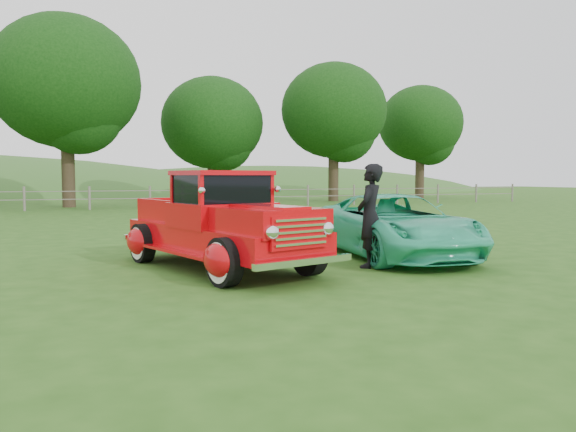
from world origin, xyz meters
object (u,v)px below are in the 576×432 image
object	(u,v)px
tree_mid_east	(334,111)
tree_far_east	(421,124)
tree_near_east	(212,123)
red_pickup	(221,225)
man	(370,216)
teal_sedan	(394,226)
tree_near_west	(66,82)

from	to	relation	value
tree_mid_east	tree_far_east	size ratio (longest dim) A/B	1.07
tree_near_east	tree_mid_east	size ratio (longest dim) A/B	0.88
tree_far_east	red_pickup	xyz separation A→B (m)	(-23.19, -28.21, -5.06)
man	teal_sedan	bearing A→B (deg)	177.08
tree_mid_east	man	size ratio (longest dim) A/B	4.94
tree_mid_east	man	distance (m)	28.95
tree_near_west	tree_far_east	bearing A→B (deg)	10.89
tree_near_west	tree_mid_east	distance (m)	17.13
tree_near_west	tree_mid_east	world-z (taller)	tree_near_west
tree_near_east	red_pickup	world-z (taller)	tree_near_east
tree_far_east	man	bearing A→B (deg)	-125.34
tree_far_east	tree_near_west	bearing A→B (deg)	-169.11
teal_sedan	man	bearing A→B (deg)	-133.48
tree_near_west	red_pickup	bearing A→B (deg)	-83.10
tree_near_east	tree_mid_east	bearing A→B (deg)	-14.04
tree_near_west	teal_sedan	size ratio (longest dim) A/B	2.21
tree_near_west	man	world-z (taller)	tree_near_west
tree_mid_east	tree_near_west	bearing A→B (deg)	-173.29
tree_mid_east	red_pickup	distance (m)	29.42
tree_far_east	tree_near_east	bearing A→B (deg)	-176.63
teal_sedan	tree_far_east	bearing A→B (deg)	60.48
teal_sedan	man	xyz separation A→B (m)	(-1.13, -0.99, 0.30)
tree_mid_east	teal_sedan	world-z (taller)	tree_mid_east
tree_mid_east	teal_sedan	bearing A→B (deg)	-112.66
tree_near_east	tree_far_east	world-z (taller)	tree_far_east
tree_near_west	tree_near_east	xyz separation A→B (m)	(9.00, 4.00, -1.55)
tree_near_east	tree_far_east	size ratio (longest dim) A/B	0.94
tree_mid_east	tree_far_east	bearing A→B (deg)	18.43
red_pickup	man	world-z (taller)	man
teal_sedan	man	world-z (taller)	man
red_pickup	teal_sedan	xyz separation A→B (m)	(3.74, 0.18, -0.14)
tree_near_west	tree_far_east	distance (m)	26.49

